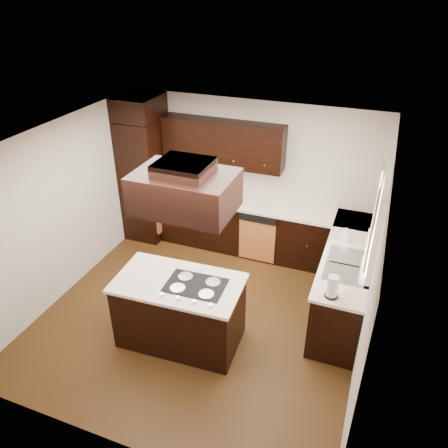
% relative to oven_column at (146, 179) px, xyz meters
% --- Properties ---
extents(floor, '(4.20, 4.20, 0.02)m').
position_rel_oven_column_xyz_m(floor, '(1.78, -1.71, -1.07)').
color(floor, '#583615').
rests_on(floor, ground).
extents(ceiling, '(4.20, 4.20, 0.02)m').
position_rel_oven_column_xyz_m(ceiling, '(1.78, -1.71, 1.45)').
color(ceiling, white).
rests_on(ceiling, ground).
extents(wall_back, '(4.20, 0.02, 2.50)m').
position_rel_oven_column_xyz_m(wall_back, '(1.78, 0.40, 0.19)').
color(wall_back, beige).
rests_on(wall_back, ground).
extents(wall_front, '(4.20, 0.02, 2.50)m').
position_rel_oven_column_xyz_m(wall_front, '(1.78, -3.81, 0.19)').
color(wall_front, beige).
rests_on(wall_front, ground).
extents(wall_left, '(0.02, 4.20, 2.50)m').
position_rel_oven_column_xyz_m(wall_left, '(-0.33, -1.71, 0.19)').
color(wall_left, beige).
rests_on(wall_left, ground).
extents(wall_right, '(0.02, 4.20, 2.50)m').
position_rel_oven_column_xyz_m(wall_right, '(3.88, -1.71, 0.19)').
color(wall_right, beige).
rests_on(wall_right, ground).
extents(oven_column, '(0.65, 0.75, 2.12)m').
position_rel_oven_column_xyz_m(oven_column, '(0.00, 0.00, 0.00)').
color(oven_column, black).
rests_on(oven_column, floor).
extents(wall_oven_face, '(0.05, 0.62, 0.78)m').
position_rel_oven_column_xyz_m(wall_oven_face, '(0.35, 0.00, 0.06)').
color(wall_oven_face, orange).
rests_on(wall_oven_face, oven_column).
extents(base_cabinets_back, '(2.93, 0.60, 0.88)m').
position_rel_oven_column_xyz_m(base_cabinets_back, '(1.81, 0.09, -0.62)').
color(base_cabinets_back, black).
rests_on(base_cabinets_back, floor).
extents(base_cabinets_right, '(0.60, 2.40, 0.88)m').
position_rel_oven_column_xyz_m(base_cabinets_right, '(3.58, -0.80, -0.62)').
color(base_cabinets_right, black).
rests_on(base_cabinets_right, floor).
extents(countertop_back, '(2.93, 0.63, 0.04)m').
position_rel_oven_column_xyz_m(countertop_back, '(1.81, 0.08, -0.16)').
color(countertop_back, '#FFE5CE').
rests_on(countertop_back, base_cabinets_back).
extents(countertop_right, '(0.63, 2.40, 0.04)m').
position_rel_oven_column_xyz_m(countertop_right, '(3.56, -0.80, -0.16)').
color(countertop_right, '#FFE5CE').
rests_on(countertop_right, base_cabinets_right).
extents(upper_cabinets, '(2.00, 0.34, 0.72)m').
position_rel_oven_column_xyz_m(upper_cabinets, '(1.34, 0.23, 0.75)').
color(upper_cabinets, black).
rests_on(upper_cabinets, wall_back).
extents(dishwasher_front, '(0.60, 0.05, 0.72)m').
position_rel_oven_column_xyz_m(dishwasher_front, '(2.10, -0.20, -0.66)').
color(dishwasher_front, orange).
rests_on(dishwasher_front, floor).
extents(window_frame, '(0.06, 1.32, 1.12)m').
position_rel_oven_column_xyz_m(window_frame, '(3.85, -1.16, 0.59)').
color(window_frame, white).
rests_on(window_frame, wall_right).
extents(window_pane, '(0.00, 1.20, 1.00)m').
position_rel_oven_column_xyz_m(window_pane, '(3.87, -1.16, 0.59)').
color(window_pane, white).
rests_on(window_pane, wall_right).
extents(curtain_left, '(0.02, 0.34, 0.90)m').
position_rel_oven_column_xyz_m(curtain_left, '(3.79, -1.57, 0.64)').
color(curtain_left, beige).
rests_on(curtain_left, wall_right).
extents(curtain_right, '(0.02, 0.34, 0.90)m').
position_rel_oven_column_xyz_m(curtain_right, '(3.79, -0.74, 0.64)').
color(curtain_right, beige).
rests_on(curtain_right, wall_right).
extents(sink_rim, '(0.52, 0.84, 0.01)m').
position_rel_oven_column_xyz_m(sink_rim, '(3.58, -1.16, -0.14)').
color(sink_rim, silver).
rests_on(sink_rim, countertop_right).
extents(island, '(1.53, 0.89, 0.88)m').
position_rel_oven_column_xyz_m(island, '(1.71, -2.24, -0.62)').
color(island, black).
rests_on(island, floor).
extents(island_top, '(1.59, 0.94, 0.04)m').
position_rel_oven_column_xyz_m(island_top, '(1.71, -2.24, -0.16)').
color(island_top, '#FFE5CE').
rests_on(island_top, island).
extents(cooktop, '(0.73, 0.50, 0.01)m').
position_rel_oven_column_xyz_m(cooktop, '(1.94, -2.23, -0.13)').
color(cooktop, black).
rests_on(cooktop, island_top).
extents(range_hood, '(1.05, 0.72, 0.42)m').
position_rel_oven_column_xyz_m(range_hood, '(1.88, -2.25, 1.10)').
color(range_hood, black).
rests_on(range_hood, ceiling).
extents(hood_duct, '(0.55, 0.50, 0.13)m').
position_rel_oven_column_xyz_m(hood_duct, '(1.88, -2.25, 1.38)').
color(hood_duct, black).
rests_on(hood_duct, ceiling).
extents(blender_base, '(0.15, 0.15, 0.10)m').
position_rel_oven_column_xyz_m(blender_base, '(0.91, 0.09, -0.09)').
color(blender_base, silver).
rests_on(blender_base, countertop_back).
extents(blender_pitcher, '(0.13, 0.13, 0.26)m').
position_rel_oven_column_xyz_m(blender_pitcher, '(0.91, 0.09, 0.09)').
color(blender_pitcher, silver).
rests_on(blender_pitcher, blender_base).
extents(spice_rack, '(0.39, 0.11, 0.32)m').
position_rel_oven_column_xyz_m(spice_rack, '(1.13, 0.06, 0.02)').
color(spice_rack, black).
rests_on(spice_rack, countertop_back).
extents(mixing_bowl, '(0.27, 0.27, 0.05)m').
position_rel_oven_column_xyz_m(mixing_bowl, '(0.52, 0.04, -0.11)').
color(mixing_bowl, white).
rests_on(mixing_bowl, countertop_back).
extents(soap_bottle, '(0.10, 0.10, 0.22)m').
position_rel_oven_column_xyz_m(soap_bottle, '(3.47, -0.59, -0.03)').
color(soap_bottle, white).
rests_on(soap_bottle, countertop_right).
extents(paper_towel, '(0.17, 0.17, 0.28)m').
position_rel_oven_column_xyz_m(paper_towel, '(3.48, -1.86, 0.00)').
color(paper_towel, white).
rests_on(paper_towel, countertop_right).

